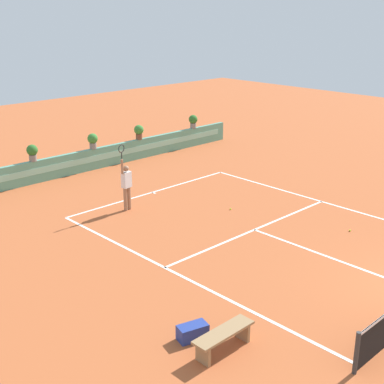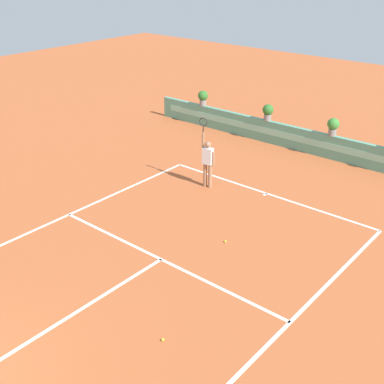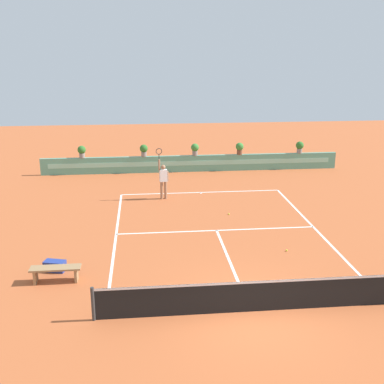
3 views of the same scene
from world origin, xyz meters
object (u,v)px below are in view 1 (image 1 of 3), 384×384
bench_courtside (224,336)px  gear_bag (193,332)px  tennis_player (127,183)px  potted_plant_far_right (193,121)px  potted_plant_centre (93,140)px  potted_plant_right (139,131)px  potted_plant_left (32,152)px  tennis_ball_near_baseline (231,209)px  tennis_ball_mid_court (350,230)px

bench_courtside → gear_bag: bench_courtside is taller
tennis_player → potted_plant_far_right: 10.22m
potted_plant_centre → potted_plant_far_right: bearing=0.0°
bench_courtside → potted_plant_right: bearing=57.9°
bench_courtside → tennis_player: bearing=65.8°
tennis_player → potted_plant_left: tennis_player is taller
bench_courtside → potted_plant_left: size_ratio=2.21×
gear_bag → potted_plant_right: size_ratio=0.97×
potted_plant_right → potted_plant_left: (-5.81, 0.00, 0.00)m
potted_plant_far_right → potted_plant_centre: bearing=180.0°
tennis_player → tennis_ball_near_baseline: size_ratio=38.01×
bench_courtside → potted_plant_centre: 15.22m
potted_plant_centre → potted_plant_far_right: same height
tennis_player → potted_plant_centre: 5.83m
gear_bag → potted_plant_right: 15.93m
potted_plant_far_right → gear_bag: bearing=-134.0°
gear_bag → potted_plant_far_right: bearing=46.0°
bench_courtside → potted_plant_right: size_ratio=2.21×
gear_bag → potted_plant_right: bearing=55.8°
potted_plant_right → potted_plant_far_right: same height
gear_bag → tennis_ball_mid_court: (8.26, 0.79, -0.15)m
potted_plant_centre → potted_plant_right: size_ratio=1.00×
potted_plant_centre → potted_plant_left: (-3.07, 0.00, 0.00)m
potted_plant_centre → potted_plant_right: same height
tennis_player → tennis_ball_mid_court: bearing=-58.6°
tennis_ball_mid_court → potted_plant_centre: (-2.08, 12.35, 1.38)m
tennis_ball_near_baseline → potted_plant_left: (-3.74, 8.11, 1.38)m
potted_plant_left → bench_courtside: bearing=-101.9°
potted_plant_far_right → tennis_ball_mid_court: bearing=-109.7°
gear_bag → potted_plant_right: (8.92, 13.14, 1.23)m
bench_courtside → potted_plant_far_right: potted_plant_far_right is taller
tennis_player → bench_courtside: bearing=-114.2°
gear_bag → tennis_ball_mid_court: 8.30m
gear_bag → tennis_ball_near_baseline: (6.84, 5.03, -0.15)m
tennis_ball_mid_court → potted_plant_left: (-5.15, 12.35, 1.38)m
potted_plant_centre → potted_plant_far_right: (6.51, 0.00, 0.00)m
gear_bag → tennis_ball_near_baseline: gear_bag is taller
gear_bag → potted_plant_centre: bearing=64.8°
tennis_ball_near_baseline → potted_plant_right: size_ratio=0.09×
gear_bag → tennis_ball_near_baseline: 8.49m
tennis_ball_near_baseline → tennis_player: bearing=136.2°
tennis_ball_near_baseline → tennis_ball_mid_court: same height
potted_plant_left → potted_plant_centre: bearing=0.0°
tennis_ball_near_baseline → potted_plant_centre: potted_plant_centre is taller
tennis_ball_mid_court → potted_plant_right: size_ratio=0.09×
gear_bag → potted_plant_right: potted_plant_right is taller
potted_plant_far_right → potted_plant_right: bearing=180.0°
bench_courtside → tennis_ball_near_baseline: bench_courtside is taller
potted_plant_right → potted_plant_centre: bearing=180.0°
potted_plant_right → gear_bag: bearing=-124.2°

